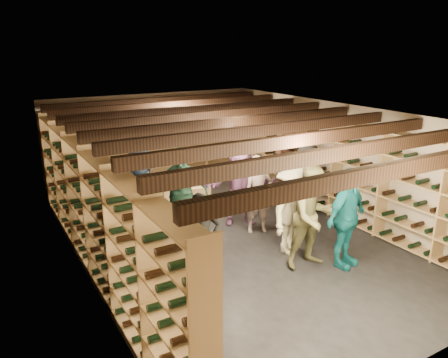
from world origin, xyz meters
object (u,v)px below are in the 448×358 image
crate_stack_right (198,197)px  person_12 (306,177)px  crate_loose (194,215)px  person_0 (142,248)px  person_3 (292,209)px  person_10 (180,193)px  person_7 (258,194)px  person_4 (346,218)px  person_6 (141,198)px  person_1 (203,242)px  person_8 (289,165)px  person_11 (240,185)px  crate_stack_left (166,190)px  person_2 (313,217)px

crate_stack_right → person_12: (1.99, -1.33, 0.52)m
crate_loose → person_0: 3.17m
person_3 → person_10: 2.12m
person_0 → person_7: bearing=8.2°
person_4 → person_6: 3.61m
person_1 → person_8: person_8 is taller
person_10 → person_12: (3.00, -0.07, -0.12)m
person_10 → crate_stack_right: bearing=73.1°
person_0 → person_1: 0.90m
crate_loose → crate_stack_right: bearing=55.3°
crate_stack_right → person_12: person_12 is taller
person_1 → person_8: size_ratio=0.84×
person_0 → person_11: person_11 is taller
person_1 → person_4: 2.44m
crate_stack_left → person_3: size_ratio=0.36×
crate_loose → person_3: 2.52m
person_1 → crate_loose: bearing=73.1°
person_0 → person_12: bearing=5.8°
person_1 → person_3: 1.94m
crate_stack_left → crate_loose: 1.40m
person_2 → person_7: bearing=93.0°
crate_loose → person_12: size_ratio=0.32×
crate_stack_left → person_6: (-1.32, -2.01, 0.66)m
person_2 → person_4: 0.55m
person_12 → person_10: bearing=168.8°
person_11 → person_1: bearing=-113.2°
person_2 → person_11: bearing=95.4°
person_11 → person_4: bearing=-56.7°
person_2 → person_7: (0.03, 1.61, -0.10)m
person_1 → person_2: person_2 is taller
person_2 → person_3: (0.01, 0.55, -0.06)m
person_1 → person_6: (-0.25, 1.94, 0.16)m
person_1 → person_11: bearing=52.4°
person_2 → person_7: size_ratio=1.13×
person_3 → person_10: (-1.43, 1.56, 0.08)m
person_11 → person_12: 1.65m
person_12 → person_0: bearing=-170.0°
crate_stack_right → person_10: person_10 is taller
person_1 → person_7: person_7 is taller
crate_stack_right → person_2: 3.45m
person_2 → person_4: bearing=-27.4°
person_11 → person_6: bearing=-160.1°
crate_stack_right → person_8: bearing=-20.6°
person_8 → person_12: (0.00, -0.59, -0.13)m
person_4 → person_10: person_10 is taller
crate_stack_right → person_3: person_3 is taller
person_7 → person_12: bearing=34.7°
person_12 → person_7: bearing=-174.4°
person_4 → person_6: person_6 is taller
person_6 → person_12: (3.74, -0.16, -0.14)m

